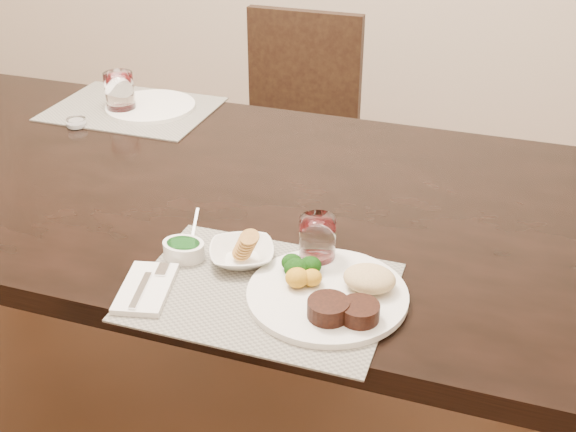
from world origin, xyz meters
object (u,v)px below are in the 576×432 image
(dinner_plate, at_px, (334,292))
(cracker_bowl, at_px, (242,253))
(chair_far, at_px, (295,128))
(wine_glass_near, at_px, (317,243))
(far_plate, at_px, (151,106))
(steak_knife, at_px, (334,298))

(dinner_plate, xyz_separation_m, cracker_bowl, (-0.20, 0.06, 0.00))
(chair_far, xyz_separation_m, cracker_bowl, (0.30, -1.22, 0.27))
(dinner_plate, bearing_deg, wine_glass_near, 114.41)
(wine_glass_near, bearing_deg, far_plate, 138.23)
(wine_glass_near, bearing_deg, dinner_plate, -59.07)
(chair_far, height_order, dinner_plate, chair_far)
(wine_glass_near, height_order, far_plate, wine_glass_near)
(cracker_bowl, bearing_deg, dinner_plate, -17.63)
(dinner_plate, height_order, cracker_bowl, cracker_bowl)
(steak_knife, xyz_separation_m, wine_glass_near, (-0.06, 0.11, 0.04))
(far_plate, bearing_deg, cracker_bowl, -50.07)
(cracker_bowl, distance_m, far_plate, 0.86)
(far_plate, bearing_deg, steak_knife, -43.84)
(steak_knife, height_order, wine_glass_near, wine_glass_near)
(steak_knife, relative_size, far_plate, 0.94)
(steak_knife, relative_size, wine_glass_near, 2.54)
(dinner_plate, height_order, steak_knife, dinner_plate)
(dinner_plate, distance_m, steak_knife, 0.01)
(dinner_plate, bearing_deg, cracker_bowl, 155.85)
(chair_far, distance_m, wine_glass_near, 1.29)
(cracker_bowl, bearing_deg, wine_glass_near, 17.33)
(steak_knife, distance_m, cracker_bowl, 0.21)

